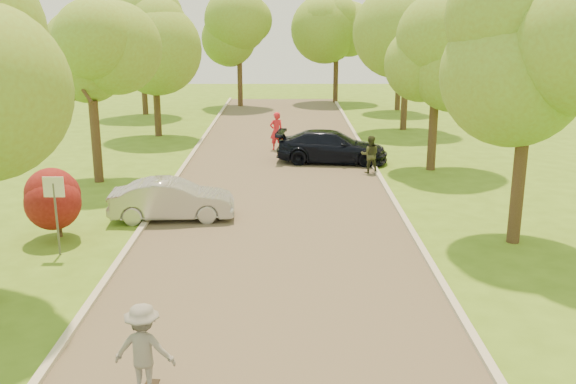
{
  "coord_description": "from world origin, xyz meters",
  "views": [
    {
      "loc": [
        0.33,
        -12.29,
        6.21
      ],
      "look_at": [
        0.37,
        5.68,
        1.3
      ],
      "focal_mm": 40.0,
      "sensor_mm": 36.0,
      "label": 1
    }
  ],
  "objects_px": {
    "person_olive": "(370,155)",
    "dark_sedan": "(332,147)",
    "silver_sedan": "(172,200)",
    "skateboarder": "(144,349)",
    "person_striped": "(276,131)",
    "street_sign": "(55,199)"
  },
  "relations": [
    {
      "from": "person_striped",
      "to": "street_sign",
      "type": "bearing_deg",
      "value": 46.4
    },
    {
      "from": "person_striped",
      "to": "person_olive",
      "type": "relative_size",
      "value": 1.18
    },
    {
      "from": "street_sign",
      "to": "person_striped",
      "type": "bearing_deg",
      "value": 68.38
    },
    {
      "from": "street_sign",
      "to": "person_olive",
      "type": "height_order",
      "value": "street_sign"
    },
    {
      "from": "street_sign",
      "to": "skateboarder",
      "type": "relative_size",
      "value": 1.36
    },
    {
      "from": "skateboarder",
      "to": "person_striped",
      "type": "height_order",
      "value": "person_striped"
    },
    {
      "from": "person_olive",
      "to": "dark_sedan",
      "type": "bearing_deg",
      "value": -51.17
    },
    {
      "from": "dark_sedan",
      "to": "person_olive",
      "type": "height_order",
      "value": "person_olive"
    },
    {
      "from": "skateboarder",
      "to": "person_striped",
      "type": "distance_m",
      "value": 21.06
    },
    {
      "from": "person_olive",
      "to": "person_striped",
      "type": "bearing_deg",
      "value": -47.41
    },
    {
      "from": "skateboarder",
      "to": "person_olive",
      "type": "xyz_separation_m",
      "value": [
        5.79,
        16.15,
        -0.13
      ]
    },
    {
      "from": "street_sign",
      "to": "skateboarder",
      "type": "distance_m",
      "value": 7.75
    },
    {
      "from": "silver_sedan",
      "to": "person_olive",
      "type": "distance_m",
      "value": 9.39
    },
    {
      "from": "silver_sedan",
      "to": "skateboarder",
      "type": "distance_m",
      "value": 10.01
    },
    {
      "from": "dark_sedan",
      "to": "person_olive",
      "type": "distance_m",
      "value": 2.47
    },
    {
      "from": "dark_sedan",
      "to": "silver_sedan",
      "type": "bearing_deg",
      "value": 152.79
    },
    {
      "from": "silver_sedan",
      "to": "person_striped",
      "type": "distance_m",
      "value": 11.48
    },
    {
      "from": "dark_sedan",
      "to": "skateboarder",
      "type": "distance_m",
      "value": 18.68
    },
    {
      "from": "silver_sedan",
      "to": "skateboarder",
      "type": "relative_size",
      "value": 2.43
    },
    {
      "from": "silver_sedan",
      "to": "skateboarder",
      "type": "height_order",
      "value": "skateboarder"
    },
    {
      "from": "silver_sedan",
      "to": "person_striped",
      "type": "bearing_deg",
      "value": -19.81
    },
    {
      "from": "person_striped",
      "to": "silver_sedan",
      "type": "bearing_deg",
      "value": 52.23
    }
  ]
}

